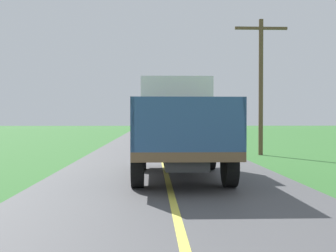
# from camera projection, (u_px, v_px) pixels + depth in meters

# --- Properties ---
(banana_truck_near) EXTENTS (2.38, 5.82, 2.80)m
(banana_truck_near) POSITION_uv_depth(u_px,v_px,m) (178.00, 125.00, 12.23)
(banana_truck_near) COLOR #2D2D30
(banana_truck_near) RESTS_ON road_surface
(utility_pole_roadside) EXTENTS (2.37, 0.20, 6.13)m
(utility_pole_roadside) POSITION_uv_depth(u_px,v_px,m) (261.00, 80.00, 19.33)
(utility_pole_roadside) COLOR brown
(utility_pole_roadside) RESTS_ON ground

